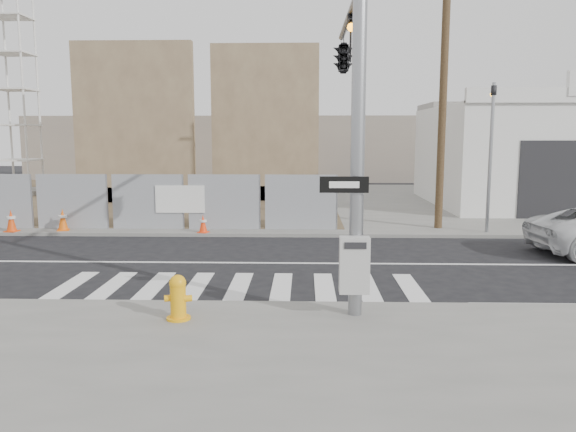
{
  "coord_description": "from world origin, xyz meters",
  "views": [
    {
      "loc": [
        1.52,
        -15.21,
        3.5
      ],
      "look_at": [
        1.09,
        -0.52,
        1.4
      ],
      "focal_mm": 35.0,
      "sensor_mm": 36.0,
      "label": 1
    }
  ],
  "objects_px": {
    "traffic_cone_c": "(63,220)",
    "signal_pole": "(347,79)",
    "traffic_cone_b": "(11,221)",
    "fire_hydrant": "(178,297)",
    "crane_tower": "(12,37)",
    "traffic_cone_d": "(203,224)",
    "auto_shop": "(557,156)"
  },
  "relations": [
    {
      "from": "signal_pole",
      "to": "fire_hydrant",
      "type": "bearing_deg",
      "value": -136.27
    },
    {
      "from": "crane_tower",
      "to": "traffic_cone_d",
      "type": "bearing_deg",
      "value": -44.6
    },
    {
      "from": "auto_shop",
      "to": "traffic_cone_c",
      "type": "height_order",
      "value": "auto_shop"
    },
    {
      "from": "signal_pole",
      "to": "traffic_cone_d",
      "type": "distance_m",
      "value": 8.87
    },
    {
      "from": "crane_tower",
      "to": "traffic_cone_c",
      "type": "relative_size",
      "value": 22.95
    },
    {
      "from": "traffic_cone_d",
      "to": "traffic_cone_c",
      "type": "bearing_deg",
      "value": 176.5
    },
    {
      "from": "signal_pole",
      "to": "crane_tower",
      "type": "bearing_deg",
      "value": 132.57
    },
    {
      "from": "fire_hydrant",
      "to": "traffic_cone_d",
      "type": "xyz_separation_m",
      "value": [
        -1.23,
        9.43,
        -0.1
      ]
    },
    {
      "from": "auto_shop",
      "to": "traffic_cone_b",
      "type": "bearing_deg",
      "value": -159.1
    },
    {
      "from": "traffic_cone_b",
      "to": "traffic_cone_c",
      "type": "height_order",
      "value": "same"
    },
    {
      "from": "signal_pole",
      "to": "crane_tower",
      "type": "height_order",
      "value": "crane_tower"
    },
    {
      "from": "signal_pole",
      "to": "auto_shop",
      "type": "relative_size",
      "value": 0.58
    },
    {
      "from": "crane_tower",
      "to": "fire_hydrant",
      "type": "bearing_deg",
      "value": -57.42
    },
    {
      "from": "crane_tower",
      "to": "signal_pole",
      "type": "bearing_deg",
      "value": -47.43
    },
    {
      "from": "crane_tower",
      "to": "traffic_cone_d",
      "type": "distance_m",
      "value": 20.13
    },
    {
      "from": "traffic_cone_c",
      "to": "signal_pole",
      "type": "bearing_deg",
      "value": -34.21
    },
    {
      "from": "fire_hydrant",
      "to": "traffic_cone_b",
      "type": "bearing_deg",
      "value": 112.43
    },
    {
      "from": "signal_pole",
      "to": "crane_tower",
      "type": "xyz_separation_m",
      "value": [
        -17.49,
        19.05,
        4.24
      ]
    },
    {
      "from": "auto_shop",
      "to": "traffic_cone_d",
      "type": "distance_m",
      "value": 18.39
    },
    {
      "from": "signal_pole",
      "to": "traffic_cone_d",
      "type": "xyz_separation_m",
      "value": [
        -4.54,
        6.27,
        -4.35
      ]
    },
    {
      "from": "crane_tower",
      "to": "fire_hydrant",
      "type": "height_order",
      "value": "crane_tower"
    },
    {
      "from": "traffic_cone_b",
      "to": "traffic_cone_c",
      "type": "bearing_deg",
      "value": 10.33
    },
    {
      "from": "fire_hydrant",
      "to": "traffic_cone_b",
      "type": "distance_m",
      "value": 12.43
    },
    {
      "from": "signal_pole",
      "to": "traffic_cone_b",
      "type": "distance_m",
      "value": 13.69
    },
    {
      "from": "traffic_cone_b",
      "to": "traffic_cone_c",
      "type": "xyz_separation_m",
      "value": [
        1.72,
        0.31,
        0.0
      ]
    },
    {
      "from": "crane_tower",
      "to": "traffic_cone_b",
      "type": "relative_size",
      "value": 22.95
    },
    {
      "from": "signal_pole",
      "to": "fire_hydrant",
      "type": "relative_size",
      "value": 8.27
    },
    {
      "from": "traffic_cone_b",
      "to": "crane_tower",
      "type": "bearing_deg",
      "value": 115.49
    },
    {
      "from": "traffic_cone_c",
      "to": "fire_hydrant",
      "type": "bearing_deg",
      "value": -56.8
    },
    {
      "from": "traffic_cone_c",
      "to": "traffic_cone_d",
      "type": "xyz_separation_m",
      "value": [
        5.14,
        -0.31,
        -0.07
      ]
    },
    {
      "from": "signal_pole",
      "to": "traffic_cone_c",
      "type": "distance_m",
      "value": 12.46
    },
    {
      "from": "signal_pole",
      "to": "traffic_cone_d",
      "type": "bearing_deg",
      "value": 125.91
    }
  ]
}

